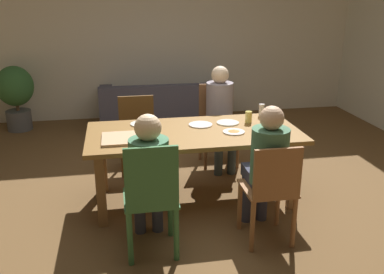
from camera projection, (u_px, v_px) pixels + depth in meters
ground_plane at (194, 199)px, 4.44m from camera, size 20.00×20.00×0.00m
back_wall at (158, 28)px, 7.01m from camera, size 6.77×0.12×2.94m
dining_table at (194, 139)px, 4.23m from camera, size 2.09×0.98×0.75m
chair_0 at (217, 119)px, 5.26m from camera, size 0.45×0.38×0.98m
person_0 at (221, 109)px, 5.06m from camera, size 0.32×0.54×1.23m
chair_1 at (271, 190)px, 3.51m from camera, size 0.42×0.42×0.91m
person_1 at (266, 161)px, 3.58m from camera, size 0.31×0.52×1.19m
chair_2 at (151, 198)px, 3.33m from camera, size 0.43×0.43×0.99m
person_2 at (149, 170)px, 3.41m from camera, size 0.32×0.49×1.18m
chair_3 at (137, 128)px, 5.07m from camera, size 0.44×0.39×0.88m
pizza_box_0 at (122, 138)px, 3.95m from camera, size 0.38×0.38×0.02m
plate_0 at (201, 125)px, 4.38m from camera, size 0.25×0.25×0.01m
plate_1 at (142, 124)px, 4.40m from camera, size 0.24×0.24×0.01m
plate_2 at (234, 131)px, 4.15m from camera, size 0.22×0.22×0.03m
plate_3 at (228, 123)px, 4.44m from camera, size 0.23×0.23×0.01m
drinking_glass_0 at (249, 117)px, 4.44m from camera, size 0.07×0.07×0.12m
drinking_glass_1 at (262, 110)px, 4.67m from camera, size 0.06×0.06×0.14m
drinking_glass_2 at (262, 135)px, 3.90m from camera, size 0.08×0.08×0.11m
couch at (165, 109)px, 6.81m from camera, size 2.02×0.92×0.72m
potted_plant at (16, 93)px, 6.46m from camera, size 0.55×0.55×1.00m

